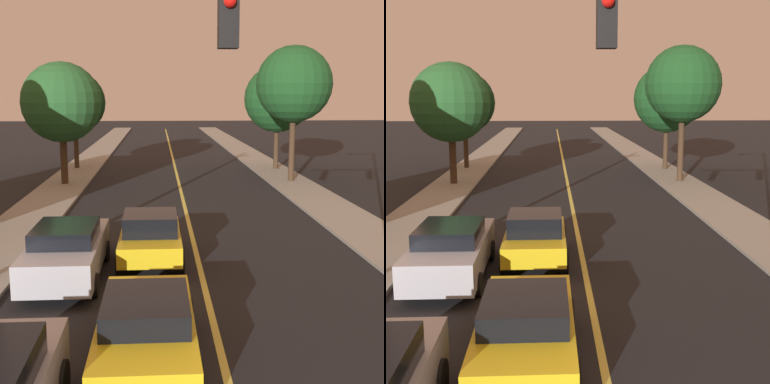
{
  "view_description": "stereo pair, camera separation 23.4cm",
  "coord_description": "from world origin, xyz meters",
  "views": [
    {
      "loc": [
        -1.17,
        -4.74,
        4.92
      ],
      "look_at": [
        0.0,
        13.48,
        1.6
      ],
      "focal_mm": 50.0,
      "sensor_mm": 36.0,
      "label": 1
    },
    {
      "loc": [
        -0.94,
        -4.75,
        4.92
      ],
      "look_at": [
        0.0,
        13.48,
        1.6
      ],
      "focal_mm": 50.0,
      "sensor_mm": 36.0,
      "label": 2
    }
  ],
  "objects": [
    {
      "name": "tree_right_far",
      "position": [
        6.61,
        29.94,
        4.67
      ],
      "size": [
        4.32,
        4.32,
        6.73
      ],
      "color": "#3D2B1C",
      "rests_on": "ground"
    },
    {
      "name": "tree_left_far",
      "position": [
        -6.6,
        31.23,
        4.43
      ],
      "size": [
        4.06,
        4.06,
        6.35
      ],
      "color": "#3D2B1C",
      "rests_on": "ground"
    },
    {
      "name": "car_near_lane_second",
      "position": [
        -1.42,
        10.72,
        0.77
      ],
      "size": [
        1.89,
        3.84,
        1.51
      ],
      "color": "gold",
      "rests_on": "ground"
    },
    {
      "name": "tree_right_near",
      "position": [
        6.37,
        24.87,
        5.5
      ],
      "size": [
        4.21,
        4.21,
        7.51
      ],
      "color": "#3D2B1C",
      "rests_on": "ground"
    },
    {
      "name": "car_near_lane_front",
      "position": [
        -1.42,
        4.46,
        0.74
      ],
      "size": [
        1.87,
        4.32,
        1.38
      ],
      "color": "gold",
      "rests_on": "ground"
    },
    {
      "name": "tree_left_near",
      "position": [
        -6.3,
        24.72,
        4.52
      ],
      "size": [
        4.31,
        4.31,
        6.57
      ],
      "color": "#3D2B1C",
      "rests_on": "ground"
    },
    {
      "name": "car_outer_lane_second",
      "position": [
        -3.64,
        9.37,
        0.79
      ],
      "size": [
        1.94,
        4.77,
        1.52
      ],
      "color": "#A5A8B2",
      "rests_on": "ground"
    },
    {
      "name": "road_surface",
      "position": [
        0.0,
        36.0,
        0.01
      ],
      "size": [
        10.11,
        80.0,
        0.01
      ],
      "color": "black",
      "rests_on": "ground"
    },
    {
      "name": "sidewalk_left",
      "position": [
        -6.31,
        36.0,
        0.06
      ],
      "size": [
        2.5,
        80.0,
        0.12
      ],
      "color": "gray",
      "rests_on": "ground"
    },
    {
      "name": "sidewalk_right",
      "position": [
        6.31,
        36.0,
        0.06
      ],
      "size": [
        2.5,
        80.0,
        0.12
      ],
      "color": "gray",
      "rests_on": "ground"
    }
  ]
}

